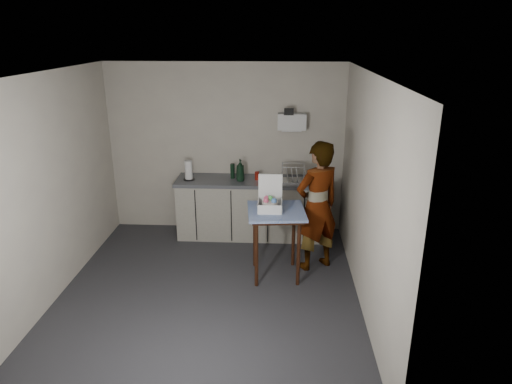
# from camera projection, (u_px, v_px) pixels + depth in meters

# --- Properties ---
(ground) EXTENTS (4.00, 4.00, 0.00)m
(ground) POSITION_uv_depth(u_px,v_px,m) (209.00, 293.00, 5.56)
(ground) COLOR #29292E
(ground) RESTS_ON ground
(wall_back) EXTENTS (3.60, 0.02, 2.60)m
(wall_back) POSITION_uv_depth(u_px,v_px,m) (226.00, 149.00, 7.00)
(wall_back) COLOR beige
(wall_back) RESTS_ON ground
(wall_right) EXTENTS (0.02, 4.00, 2.60)m
(wall_right) POSITION_uv_depth(u_px,v_px,m) (366.00, 195.00, 5.03)
(wall_right) COLOR beige
(wall_right) RESTS_ON ground
(wall_left) EXTENTS (0.02, 4.00, 2.60)m
(wall_left) POSITION_uv_depth(u_px,v_px,m) (50.00, 190.00, 5.22)
(wall_left) COLOR beige
(wall_left) RESTS_ON ground
(ceiling) EXTENTS (3.60, 4.00, 0.01)m
(ceiling) POSITION_uv_depth(u_px,v_px,m) (201.00, 74.00, 4.69)
(ceiling) COLOR white
(ceiling) RESTS_ON wall_back
(kitchen_counter) EXTENTS (2.24, 0.62, 0.91)m
(kitchen_counter) POSITION_uv_depth(u_px,v_px,m) (251.00, 209.00, 7.00)
(kitchen_counter) COLOR black
(kitchen_counter) RESTS_ON ground
(wall_shelf) EXTENTS (0.42, 0.18, 0.37)m
(wall_shelf) POSITION_uv_depth(u_px,v_px,m) (292.00, 122.00, 6.73)
(wall_shelf) COLOR white
(wall_shelf) RESTS_ON ground
(side_table) EXTENTS (0.77, 0.77, 0.91)m
(side_table) POSITION_uv_depth(u_px,v_px,m) (276.00, 219.00, 5.71)
(side_table) COLOR #37180C
(side_table) RESTS_ON ground
(standing_man) EXTENTS (0.76, 0.69, 1.74)m
(standing_man) POSITION_uv_depth(u_px,v_px,m) (317.00, 207.00, 5.90)
(standing_man) COLOR #B2A593
(standing_man) RESTS_ON ground
(soap_bottle) EXTENTS (0.17, 0.17, 0.33)m
(soap_bottle) POSITION_uv_depth(u_px,v_px,m) (240.00, 170.00, 6.72)
(soap_bottle) COLOR black
(soap_bottle) RESTS_ON kitchen_counter
(soda_can) EXTENTS (0.06, 0.06, 0.12)m
(soda_can) POSITION_uv_depth(u_px,v_px,m) (257.00, 176.00, 6.81)
(soda_can) COLOR red
(soda_can) RESTS_ON kitchen_counter
(dark_bottle) EXTENTS (0.07, 0.07, 0.22)m
(dark_bottle) POSITION_uv_depth(u_px,v_px,m) (233.00, 171.00, 6.87)
(dark_bottle) COLOR black
(dark_bottle) RESTS_ON kitchen_counter
(paper_towel) EXTENTS (0.17, 0.17, 0.30)m
(paper_towel) POSITION_uv_depth(u_px,v_px,m) (189.00, 171.00, 6.78)
(paper_towel) COLOR black
(paper_towel) RESTS_ON kitchen_counter
(dish_rack) EXTENTS (0.36, 0.27, 0.25)m
(dish_rack) POSITION_uv_depth(u_px,v_px,m) (293.00, 177.00, 6.75)
(dish_rack) COLOR white
(dish_rack) RESTS_ON kitchen_counter
(bakery_box) EXTENTS (0.30, 0.31, 0.42)m
(bakery_box) POSITION_uv_depth(u_px,v_px,m) (270.00, 203.00, 5.65)
(bakery_box) COLOR white
(bakery_box) RESTS_ON side_table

